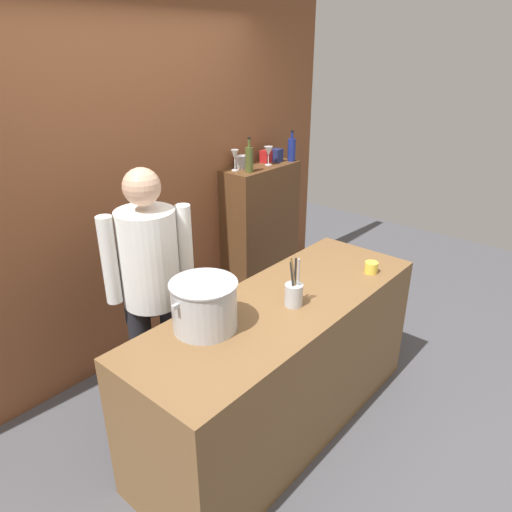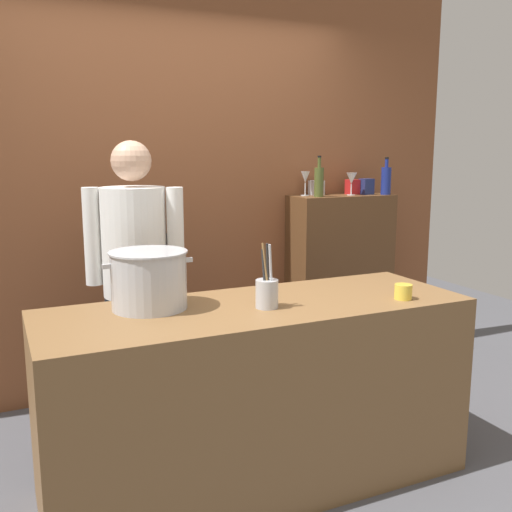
{
  "view_description": "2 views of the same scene",
  "coord_description": "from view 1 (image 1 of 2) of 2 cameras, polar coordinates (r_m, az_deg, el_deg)",
  "views": [
    {
      "loc": [
        -1.89,
        -1.42,
        2.26
      ],
      "look_at": [
        0.06,
        0.25,
        1.1
      ],
      "focal_mm": 32.94,
      "sensor_mm": 36.0,
      "label": 1
    },
    {
      "loc": [
        -1.09,
        -2.36,
        1.6
      ],
      "look_at": [
        0.12,
        0.28,
        1.07
      ],
      "focal_mm": 40.39,
      "sensor_mm": 36.0,
      "label": 2
    }
  ],
  "objects": [
    {
      "name": "spice_tin_silver",
      "position": [
        4.09,
        -1.78,
        11.38
      ],
      "size": [
        0.09,
        0.09,
        0.11
      ],
      "primitive_type": "cube",
      "color": "#B2B2B7",
      "rests_on": "bar_cabinet"
    },
    {
      "name": "ground_plane",
      "position": [
        3.27,
        2.85,
        -19.39
      ],
      "size": [
        8.0,
        8.0,
        0.0
      ],
      "primitive_type": "plane",
      "color": "#4C4C51"
    },
    {
      "name": "bar_cabinet",
      "position": [
        4.37,
        0.56,
        2.67
      ],
      "size": [
        0.76,
        0.32,
        1.29
      ],
      "primitive_type": "cube",
      "color": "brown",
      "rests_on": "ground_plane"
    },
    {
      "name": "brick_back_panel",
      "position": [
        3.48,
        -15.47,
        10.87
      ],
      "size": [
        4.4,
        0.1,
        3.0
      ],
      "primitive_type": "cube",
      "color": "brown",
      "rests_on": "ground_plane"
    },
    {
      "name": "stockpot_large",
      "position": [
        2.44,
        -6.29,
        -5.98
      ],
      "size": [
        0.41,
        0.35,
        0.26
      ],
      "color": "#B7BABF",
      "rests_on": "prep_counter"
    },
    {
      "name": "prep_counter",
      "position": [
        2.98,
        3.03,
        -13.12
      ],
      "size": [
        2.02,
        0.7,
        0.9
      ],
      "primitive_type": "cube",
      "color": "brown",
      "rests_on": "ground_plane"
    },
    {
      "name": "chef",
      "position": [
        2.86,
        -12.59,
        -3.23
      ],
      "size": [
        0.49,
        0.4,
        1.66
      ],
      "rotation": [
        0.0,
        0.0,
        2.73
      ],
      "color": "black",
      "rests_on": "ground_plane"
    },
    {
      "name": "spice_tin_navy",
      "position": [
        4.31,
        2.53,
        12.11
      ],
      "size": [
        0.08,
        0.08,
        0.12
      ],
      "primitive_type": "cube",
      "color": "navy",
      "rests_on": "bar_cabinet"
    },
    {
      "name": "utensil_crock",
      "position": [
        2.67,
        4.62,
        -4.56
      ],
      "size": [
        0.1,
        0.1,
        0.3
      ],
      "color": "#B7BABF",
      "rests_on": "prep_counter"
    },
    {
      "name": "spice_tin_red",
      "position": [
        4.28,
        1.22,
        11.99
      ],
      "size": [
        0.08,
        0.08,
        0.11
      ],
      "primitive_type": "cube",
      "color": "red",
      "rests_on": "bar_cabinet"
    },
    {
      "name": "butter_jar",
      "position": [
        3.14,
        13.82,
        -1.35
      ],
      "size": [
        0.09,
        0.09,
        0.07
      ],
      "primitive_type": "cylinder",
      "color": "yellow",
      "rests_on": "prep_counter"
    },
    {
      "name": "wine_bottle_olive",
      "position": [
        3.93,
        -0.84,
        11.69
      ],
      "size": [
        0.07,
        0.07,
        0.28
      ],
      "color": "#475123",
      "rests_on": "bar_cabinet"
    },
    {
      "name": "wine_glass_tall",
      "position": [
        3.98,
        -2.59,
        12.07
      ],
      "size": [
        0.06,
        0.06,
        0.17
      ],
      "color": "silver",
      "rests_on": "bar_cabinet"
    },
    {
      "name": "wine_glass_short",
      "position": [
        4.17,
        1.52,
        12.52
      ],
      "size": [
        0.08,
        0.08,
        0.16
      ],
      "color": "silver",
      "rests_on": "bar_cabinet"
    },
    {
      "name": "wine_bottle_cobalt",
      "position": [
        4.34,
        4.36,
        12.8
      ],
      "size": [
        0.07,
        0.07,
        0.27
      ],
      "color": "navy",
      "rests_on": "bar_cabinet"
    }
  ]
}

